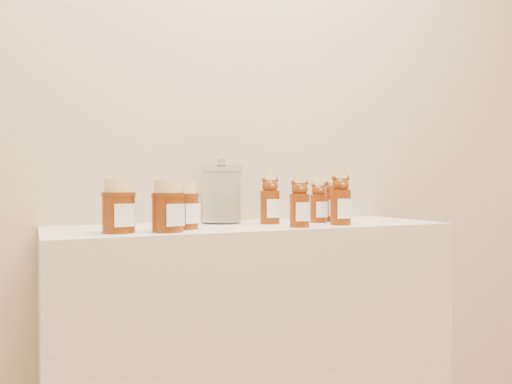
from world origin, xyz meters
name	(u,v)px	position (x,y,z in m)	size (l,w,h in m)	color
wall_back	(230,88)	(0.00, 1.75, 1.35)	(3.50, 0.02, 2.70)	tan
display_table	(254,372)	(0.00, 1.55, 0.45)	(1.20, 0.40, 0.90)	#C5B290
bear_bottle_back_left	(270,193)	(0.06, 1.57, 1.00)	(0.07, 0.07, 0.19)	#561E06
bear_bottle_back_mid	(318,196)	(0.23, 1.55, 0.98)	(0.06, 0.06, 0.17)	#561E06
bear_bottle_back_right	(332,194)	(0.30, 1.58, 0.99)	(0.06, 0.06, 0.18)	#561E06
bear_bottle_front_left	(300,196)	(0.09, 1.42, 0.99)	(0.06, 0.06, 0.18)	#561E06
bear_bottle_front_right	(340,192)	(0.24, 1.44, 1.00)	(0.07, 0.07, 0.20)	#561E06
honey_jar_left	(119,206)	(-0.41, 1.46, 0.97)	(0.09, 0.09, 0.14)	#561E06
honey_jar_back	(184,205)	(-0.23, 1.50, 0.96)	(0.08, 0.08, 0.13)	#561E06
honey_jar_front	(168,206)	(-0.30, 1.43, 0.97)	(0.09, 0.09, 0.13)	#561E06
glass_canister	(221,192)	(-0.07, 1.65, 1.00)	(0.13, 0.13, 0.20)	white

